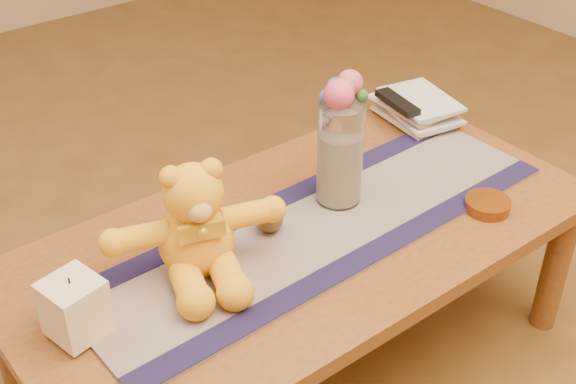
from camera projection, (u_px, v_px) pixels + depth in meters
floor at (303, 365)px, 2.03m from camera, size 5.50×5.50×0.00m
coffee_table_top at (305, 237)px, 1.79m from camera, size 1.40×0.70×0.04m
table_leg_fr at (555, 266)px, 2.05m from camera, size 0.07×0.07×0.41m
table_leg_bl at (13, 357)px, 1.78m from camera, size 0.07×0.07×0.41m
table_leg_br at (402, 175)px, 2.43m from camera, size 0.07×0.07×0.41m
persian_runner at (322, 227)px, 1.78m from camera, size 1.21×0.38×0.01m
runner_border_near at (366, 256)px, 1.68m from camera, size 1.20×0.09×0.00m
runner_border_far at (283, 198)px, 1.87m from camera, size 1.20×0.09×0.00m
teddy_bear at (195, 220)px, 1.59m from camera, size 0.45×0.41×0.25m
pillar_candle at (75, 308)px, 1.46m from camera, size 0.12×0.12×0.12m
candle_wick at (69, 281)px, 1.42m from camera, size 0.00×0.00×0.01m
glass_vase at (340, 153)px, 1.80m from camera, size 0.11×0.11×0.26m
potpourri_fill at (339, 167)px, 1.82m from camera, size 0.09×0.09×0.18m
rose_left at (339, 95)px, 1.69m from camera, size 0.07×0.07×0.07m
rose_right at (350, 83)px, 1.72m from camera, size 0.06×0.06×0.06m
blue_flower_back at (336, 87)px, 1.74m from camera, size 0.04×0.04×0.04m
blue_flower_side at (327, 97)px, 1.71m from camera, size 0.04×0.04×0.04m
leaf_sprig at (362, 96)px, 1.72m from camera, size 0.03×0.03×0.03m
bronze_ball at (269, 218)px, 1.75m from camera, size 0.09×0.09×0.07m
book_bottom at (393, 124)px, 2.18m from camera, size 0.19×0.24×0.02m
book_lower at (396, 118)px, 2.17m from camera, size 0.21×0.26×0.02m
book_upper at (392, 112)px, 2.16m from camera, size 0.18×0.23×0.02m
book_top at (396, 106)px, 2.15m from camera, size 0.21×0.25×0.02m
tv_remote at (397, 102)px, 2.13m from camera, size 0.07×0.17×0.02m
amber_dish at (487, 205)px, 1.84m from camera, size 0.13×0.13×0.03m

